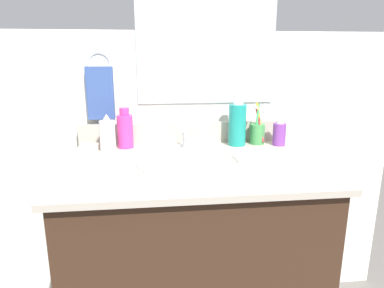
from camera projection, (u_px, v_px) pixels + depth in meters
vanity_cabinet at (193, 266)px, 1.33m from camera, size 0.87×0.57×0.80m
countertop at (193, 166)px, 1.22m from camera, size 0.91×0.62×0.02m
backsplash at (185, 133)px, 1.49m from camera, size 0.91×0.02×0.09m
back_wall at (184, 175)px, 1.61m from camera, size 2.01×0.04×1.30m
mirror_panel at (207, 37)px, 1.44m from camera, size 0.60×0.01×0.56m
towel_ring at (99, 64)px, 1.42m from camera, size 0.10×0.01×0.10m
hand_towel at (100, 93)px, 1.43m from camera, size 0.11×0.04×0.22m
sink_basin at (190, 170)px, 1.23m from camera, size 0.39×0.39×0.11m
faucet at (185, 142)px, 1.41m from camera, size 0.16×0.10×0.08m
bottle_cream_purple at (279, 133)px, 1.45m from camera, size 0.05×0.05×0.12m
bottle_lotion_white at (107, 135)px, 1.35m from camera, size 0.06×0.06×0.15m
bottle_soap_pink at (125, 130)px, 1.41m from camera, size 0.06×0.06×0.17m
bottle_mouthwash_teal at (237, 123)px, 1.44m from camera, size 0.07×0.07×0.22m
cup_green at (257, 133)px, 1.47m from camera, size 0.07×0.07×0.18m
soap_bar at (90, 147)px, 1.38m from camera, size 0.06×0.04×0.02m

